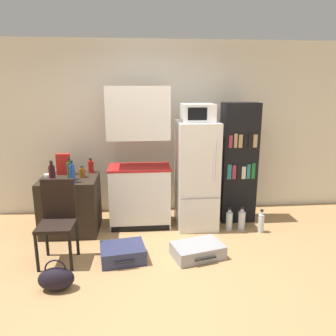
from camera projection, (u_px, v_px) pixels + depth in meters
ground_plane at (171, 272)px, 3.62m from camera, size 24.00×24.00×0.00m
wall_back at (171, 128)px, 5.25m from camera, size 6.40×0.10×2.69m
side_table at (71, 204)px, 4.61m from camera, size 0.77×0.72×0.77m
kitchen_hutch at (139, 163)px, 4.67m from camera, size 0.88×0.52×2.01m
refrigerator at (196, 175)px, 4.71m from camera, size 0.56×0.68×1.53m
microwave at (198, 113)px, 4.49m from camera, size 0.44×0.41×0.24m
bookshelf at (238, 163)px, 4.88m from camera, size 0.51×0.36×1.78m
bottle_blue_soda at (72, 173)px, 4.27m from camera, size 0.07×0.07×0.29m
bottle_ketchup_red at (91, 166)px, 4.79m from camera, size 0.08×0.08×0.21m
bottle_green_tall at (70, 171)px, 4.40m from camera, size 0.07×0.07×0.30m
bottle_wine_dark at (52, 174)px, 4.22m from camera, size 0.08×0.08×0.31m
bottle_amber_beer at (82, 173)px, 4.53m from camera, size 0.08×0.08×0.16m
bowl at (49, 175)px, 4.58m from camera, size 0.13×0.13×0.04m
cereal_box at (63, 164)px, 4.67m from camera, size 0.19×0.07×0.30m
chair at (58, 214)px, 3.78m from camera, size 0.41×0.42×0.96m
suitcase_large_flat at (198, 250)px, 3.94m from camera, size 0.67×0.53×0.16m
suitcase_small_flat at (123, 253)px, 3.86m from camera, size 0.57×0.49×0.18m
handbag at (56, 279)px, 3.28m from camera, size 0.36×0.20×0.33m
water_bottle_front at (242, 220)px, 4.68m from camera, size 0.10×0.10×0.34m
water_bottle_middle at (261, 223)px, 4.59m from camera, size 0.08×0.08×0.34m
water_bottle_back at (229, 220)px, 4.68m from camera, size 0.09×0.09×0.33m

